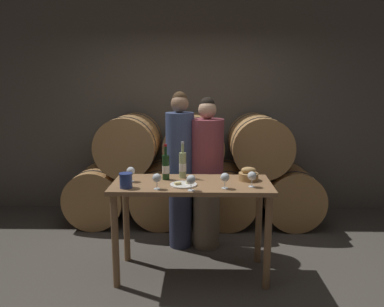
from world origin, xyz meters
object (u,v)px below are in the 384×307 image
(wine_glass_far_left, at_px, (131,171))
(person_left, at_px, (180,169))
(blue_crock, at_px, (126,180))
(wine_glass_center, at_px, (191,180))
(person_right, at_px, (207,173))
(wine_bottle_white, at_px, (183,165))
(tasting_table, at_px, (192,198))
(wine_glass_far_right, at_px, (252,176))
(wine_glass_right, at_px, (225,178))
(cheese_plate, at_px, (184,184))
(bread_basket, at_px, (248,175))
(wine_bottle_red, at_px, (166,167))
(wine_glass_left, at_px, (157,178))

(wine_glass_far_left, bearing_deg, person_left, 54.41)
(blue_crock, xyz_separation_m, wine_glass_center, (0.58, -0.08, 0.02))
(person_right, relative_size, wine_bottle_white, 4.73)
(person_left, bearing_deg, tasting_table, -77.26)
(person_right, xyz_separation_m, wine_glass_center, (-0.15, -0.89, 0.16))
(wine_bottle_white, height_order, wine_glass_far_right, wine_bottle_white)
(person_right, relative_size, wine_glass_right, 11.93)
(person_left, height_order, wine_bottle_white, person_left)
(cheese_plate, bearing_deg, blue_crock, -170.32)
(wine_glass_center, bearing_deg, tasting_table, 90.53)
(person_right, bearing_deg, wine_bottle_white, -118.69)
(person_right, height_order, wine_glass_center, person_right)
(bread_basket, height_order, wine_glass_far_left, wine_glass_far_left)
(wine_bottle_red, distance_m, wine_glass_far_right, 0.82)
(wine_bottle_white, height_order, blue_crock, wine_bottle_white)
(wine_glass_far_right, bearing_deg, person_left, 131.86)
(tasting_table, relative_size, bread_basket, 7.89)
(wine_bottle_white, distance_m, bread_basket, 0.64)
(wine_glass_left, distance_m, wine_glass_center, 0.30)
(blue_crock, distance_m, wine_glass_far_right, 1.11)
(wine_bottle_white, height_order, bread_basket, wine_bottle_white)
(wine_glass_far_left, distance_m, wine_glass_center, 0.64)
(person_right, height_order, bread_basket, person_right)
(bread_basket, bearing_deg, wine_glass_left, -159.37)
(wine_glass_right, bearing_deg, person_right, 99.90)
(tasting_table, bearing_deg, person_right, 76.36)
(cheese_plate, xyz_separation_m, wine_glass_right, (0.37, -0.09, 0.09))
(wine_bottle_white, bearing_deg, wine_glass_left, -117.30)
(tasting_table, relative_size, wine_glass_center, 10.50)
(person_right, height_order, wine_glass_right, person_right)
(wine_bottle_red, xyz_separation_m, wine_glass_left, (-0.05, -0.33, -0.02))
(bread_basket, relative_size, wine_glass_left, 1.33)
(wine_bottle_white, bearing_deg, cheese_plate, -85.99)
(wine_glass_right, bearing_deg, cheese_plate, 166.42)
(wine_bottle_white, height_order, wine_glass_right, wine_bottle_white)
(person_left, xyz_separation_m, blue_crock, (-0.43, -0.81, 0.09))
(person_left, xyz_separation_m, wine_glass_far_right, (0.68, -0.76, 0.12))
(tasting_table, xyz_separation_m, person_left, (-0.14, 0.63, 0.13))
(person_left, height_order, wine_glass_far_left, person_left)
(wine_glass_left, bearing_deg, wine_glass_right, 2.96)
(wine_bottle_white, xyz_separation_m, blue_crock, (-0.48, -0.37, -0.05))
(bread_basket, height_order, wine_glass_center, wine_glass_center)
(person_right, relative_size, wine_glass_center, 11.93)
(wine_bottle_red, bearing_deg, person_right, 52.26)
(blue_crock, bearing_deg, person_left, 61.90)
(wine_glass_left, bearing_deg, wine_bottle_white, 62.70)
(wine_glass_center, bearing_deg, cheese_plate, 114.75)
(blue_crock, bearing_deg, wine_glass_right, -0.18)
(tasting_table, distance_m, bread_basket, 0.58)
(wine_bottle_red, height_order, bread_basket, wine_bottle_red)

